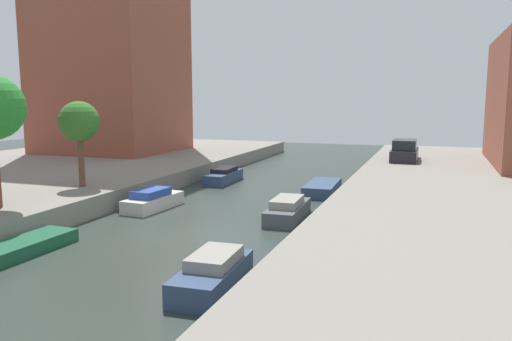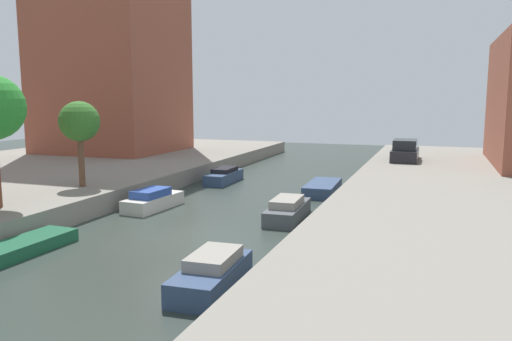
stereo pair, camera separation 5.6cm
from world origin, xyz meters
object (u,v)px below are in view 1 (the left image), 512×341
moored_boat_right_3 (288,210)px  moored_boat_left_3 (153,200)px  street_tree_4 (79,123)px  parked_car (405,152)px  moored_boat_right_2 (213,273)px  moored_boat_left_4 (224,176)px  moored_boat_right_4 (322,188)px  moored_boat_left_2 (25,246)px

moored_boat_right_3 → moored_boat_left_3: bearing=-178.1°
street_tree_4 → moored_boat_left_3: bearing=9.0°
moored_boat_left_3 → moored_boat_right_3: bearing=1.9°
parked_car → moored_boat_right_2: (-3.86, -24.36, -1.18)m
moored_boat_left_4 → moored_boat_right_2: moored_boat_right_2 is taller
street_tree_4 → moored_boat_right_2: size_ratio=1.18×
parked_car → moored_boat_left_3: 19.34m
moored_boat_left_3 → moored_boat_right_4: 9.73m
moored_boat_right_2 → moored_boat_right_4: 15.23m
moored_boat_left_3 → moored_boat_left_4: (0.23, 8.27, -0.01)m
street_tree_4 → moored_boat_left_2: 8.66m
street_tree_4 → moored_boat_left_4: street_tree_4 is taller
moored_boat_left_2 → parked_car: bearing=64.0°
parked_car → moored_boat_left_2: size_ratio=1.17×
moored_boat_right_2 → moored_boat_right_3: moored_boat_right_2 is taller
moored_boat_left_3 → moored_boat_right_4: moored_boat_left_3 is taller
moored_boat_right_2 → street_tree_4: bearing=143.8°
moored_boat_left_2 → moored_boat_right_4: (7.55, 14.39, 0.08)m
street_tree_4 → moored_boat_right_4: size_ratio=1.01×
moored_boat_left_4 → moored_boat_right_3: (6.58, -8.05, 0.00)m
moored_boat_left_2 → moored_boat_right_3: bearing=46.8°
moored_boat_right_3 → moored_boat_right_2: bearing=-88.3°
street_tree_4 → moored_boat_right_2: 13.85m
street_tree_4 → moored_boat_left_3: size_ratio=1.18×
moored_boat_left_2 → moored_boat_right_3: 10.75m
moored_boat_left_4 → moored_boat_right_4: moored_boat_left_4 is taller
moored_boat_right_4 → moored_boat_right_3: bearing=-91.6°
moored_boat_left_3 → moored_boat_right_3: (6.81, 0.22, -0.01)m
street_tree_4 → moored_boat_right_3: size_ratio=1.06×
parked_car → moored_boat_right_4: 10.03m
moored_boat_left_4 → moored_boat_left_2: bearing=-92.8°
moored_boat_left_3 → moored_boat_right_3: size_ratio=0.90×
moored_boat_left_3 → moored_boat_right_2: size_ratio=1.00×
parked_car → moored_boat_left_2: 26.21m
moored_boat_left_3 → moored_boat_left_4: 8.27m
street_tree_4 → moored_boat_left_4: (3.90, 8.85, -3.78)m
moored_boat_right_2 → moored_boat_right_3: bearing=91.7°
moored_boat_left_4 → moored_boat_right_4: (6.77, -1.50, -0.10)m
street_tree_4 → parked_car: street_tree_4 is taller
street_tree_4 → moored_boat_left_3: 5.30m
moored_boat_left_2 → moored_boat_right_4: 16.25m
moored_boat_right_2 → parked_car: bearing=81.0°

